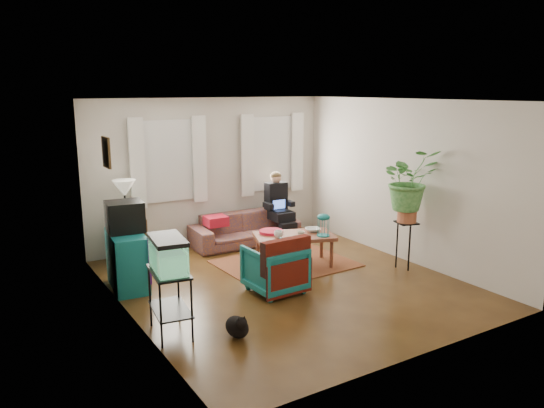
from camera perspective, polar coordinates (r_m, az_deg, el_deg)
floor at (r=7.74m, az=1.56°, el=-8.53°), size 4.50×5.00×0.01m
ceiling at (r=7.23m, az=1.69°, el=11.10°), size 4.50×5.00×0.01m
wall_back at (r=9.53m, az=-6.62°, el=3.48°), size 4.50×0.01×2.60m
wall_front at (r=5.51m, az=15.99°, el=-3.48°), size 4.50×0.01×2.60m
wall_left at (r=6.45m, az=-15.37°, el=-1.15°), size 0.01×5.00×2.60m
wall_right at (r=8.79m, az=14.03°, el=2.44°), size 0.01×5.00×2.60m
window_left at (r=9.17m, az=-11.15°, el=4.56°), size 1.08×0.04×1.38m
window_right at (r=10.06m, az=-0.12°, el=5.47°), size 1.08×0.04×1.38m
curtains_left at (r=9.10m, az=-10.97°, el=4.51°), size 1.36×0.06×1.50m
curtains_right at (r=10.00m, az=0.12°, el=5.42°), size 1.36×0.06×1.50m
picture_frame at (r=7.16m, az=-17.33°, el=5.33°), size 0.04×0.32×0.40m
area_rug at (r=8.56m, az=1.41°, el=-6.40°), size 2.06×1.67×0.01m
sofa at (r=9.52m, az=-2.95°, el=-2.15°), size 1.96×0.85×0.75m
seated_person at (r=9.78m, az=0.69°, el=-0.54°), size 0.51×0.61×1.15m
side_table at (r=8.88m, az=-15.29°, el=-3.80°), size 0.55×0.55×0.71m
table_lamp at (r=8.72m, az=-15.54°, el=0.34°), size 0.41×0.41×0.65m
dresser at (r=7.72m, az=-15.31°, el=-5.89°), size 0.53×0.93×0.80m
crt_tv at (r=7.64m, az=-15.56°, el=-1.31°), size 0.53×0.49×0.43m
aquarium_stand at (r=6.21m, az=-10.90°, el=-10.38°), size 0.47×0.73×0.76m
aquarium at (r=6.01m, az=-11.12°, el=-5.28°), size 0.42×0.66×0.40m
black_cat at (r=6.13m, az=-3.79°, el=-12.83°), size 0.29×0.39×0.31m
armchair at (r=7.33m, az=0.30°, el=-6.69°), size 0.74×0.69×0.73m
serape_throw at (r=7.06m, az=1.59°, el=-6.15°), size 0.74×0.20×0.60m
coffee_table at (r=8.41m, az=2.38°, el=-4.97°), size 1.38×1.04×0.51m
cup_a at (r=8.15m, az=0.70°, el=-3.26°), size 0.18×0.18×0.11m
cup_b at (r=8.15m, az=3.14°, el=-3.30°), size 0.14×0.14×0.10m
bowl at (r=8.52m, az=4.39°, el=-2.78°), size 0.31×0.31×0.06m
snack_tray at (r=8.41m, az=-0.10°, el=-2.99°), size 0.48×0.48×0.04m
birdcage at (r=8.25m, az=5.56°, el=-2.24°), size 0.26×0.26×0.36m
plant_stand at (r=8.50m, az=14.14°, el=-4.32°), size 0.39×0.39×0.74m
potted_plant at (r=8.30m, az=14.46°, el=1.56°), size 1.02×0.94×0.94m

